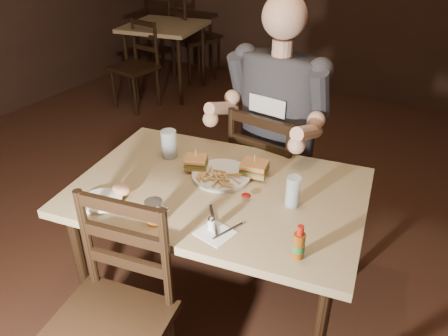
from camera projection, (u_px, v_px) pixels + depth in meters
The scene contains 23 objects.
room_shell at pixel (154, 42), 1.75m from camera, with size 7.00×7.00×7.00m.
main_table at pixel (218, 201), 2.02m from camera, with size 1.43×1.08×0.77m.
bg_table at pixel (165, 33), 4.82m from camera, with size 0.93×0.93×0.77m.
chair_far at pixel (274, 178), 2.61m from camera, with size 0.44×0.48×0.95m, color black, non-canonical shape.
chair_near at pixel (105, 330), 1.67m from camera, with size 0.44×0.48×0.95m, color black, non-canonical shape.
bg_chair_far at pixel (193, 39), 5.32m from camera, with size 0.46×0.50×0.99m, color black, non-canonical shape.
bg_chair_near at pixel (134, 67), 4.53m from camera, with size 0.41×0.45×0.88m, color black, non-canonical shape.
diner at pixel (275, 97), 2.30m from camera, with size 0.60×0.47×1.03m, color #323338, non-canonical shape.
dinner_plate at pixel (221, 176), 2.05m from camera, with size 0.27×0.27×0.02m, color white.
sandwich_left at pixel (196, 159), 2.08m from camera, with size 0.10×0.09×0.09m, color #BE7F42, non-canonical shape.
sandwich_right at pixel (255, 164), 2.03m from camera, with size 0.12×0.10×0.10m, color #BE7F42, non-canonical shape.
fries_pile at pixel (216, 176), 2.01m from camera, with size 0.26×0.18×0.04m, color tan, non-canonical shape.
ketchup_dollop at pixel (246, 195), 1.89m from camera, with size 0.04×0.04×0.01m, color maroon.
glass_left at pixel (169, 144), 2.19m from camera, with size 0.08×0.08×0.15m, color silver.
glass_right at pixel (293, 191), 1.83m from camera, with size 0.06×0.06×0.14m, color silver.
hot_sauce at pixel (299, 242), 1.55m from camera, with size 0.04×0.04×0.14m, color brown, non-canonical shape.
salt_shaker at pixel (212, 224), 1.71m from camera, with size 0.03×0.03×0.06m, color white, non-canonical shape.
syrup_dispenser at pixel (154, 212), 1.74m from camera, with size 0.07×0.07×0.10m, color brown, non-canonical shape.
napkin at pixel (215, 233), 1.70m from camera, with size 0.13×0.12×0.00m, color white.
knife at pixel (213, 219), 1.77m from camera, with size 0.01×0.20×0.00m, color silver.
fork at pixel (228, 231), 1.71m from camera, with size 0.01×0.16×0.00m, color silver.
side_plate at pixel (102, 202), 1.88m from camera, with size 0.17×0.17×0.01m, color white.
bread_roll at pixel (122, 189), 1.90m from camera, with size 0.09×0.07×0.05m, color tan.
Camera 1 is at (1.15, -1.36, 1.86)m, focal length 35.00 mm.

